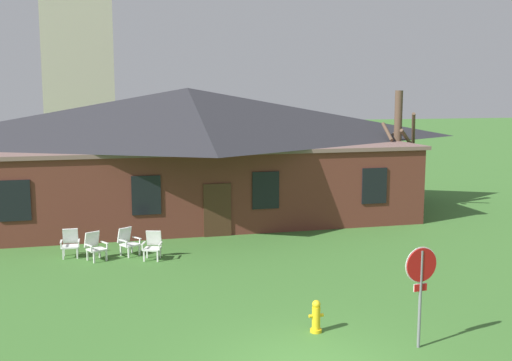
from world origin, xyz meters
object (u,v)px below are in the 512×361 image
(lawn_chair_by_porch, at_px, (70,242))
(lawn_chair_left_end, at_px, (128,241))
(stop_sign, at_px, (421,277))
(fire_hydrant, at_px, (316,317))
(lawn_chair_near_door, at_px, (95,245))
(lawn_chair_middle, at_px, (153,245))

(lawn_chair_by_porch, bearing_deg, lawn_chair_left_end, -7.96)
(stop_sign, xyz_separation_m, fire_hydrant, (-1.93, 1.40, -1.25))
(lawn_chair_by_porch, height_order, lawn_chair_near_door, same)
(stop_sign, relative_size, lawn_chair_near_door, 2.42)
(lawn_chair_by_porch, distance_m, lawn_chair_left_end, 1.95)
(lawn_chair_near_door, height_order, lawn_chair_left_end, same)
(lawn_chair_by_porch, xyz_separation_m, lawn_chair_middle, (2.74, -1.03, 0.00))
(lawn_chair_left_end, height_order, lawn_chair_middle, same)
(lawn_chair_near_door, relative_size, lawn_chair_middle, 1.00)
(lawn_chair_by_porch, relative_size, fire_hydrant, 1.21)
(stop_sign, xyz_separation_m, lawn_chair_by_porch, (-7.85, 9.91, -1.13))
(lawn_chair_by_porch, bearing_deg, fire_hydrant, -55.15)
(lawn_chair_by_porch, distance_m, fire_hydrant, 10.38)
(stop_sign, distance_m, lawn_chair_by_porch, 12.70)
(lawn_chair_left_end, relative_size, fire_hydrant, 1.21)
(stop_sign, height_order, lawn_chair_near_door, stop_sign)
(lawn_chair_middle, bearing_deg, lawn_chair_left_end, 136.62)
(lawn_chair_middle, relative_size, fire_hydrant, 1.21)
(stop_sign, xyz_separation_m, lawn_chair_middle, (-5.12, 8.89, -1.13))
(lawn_chair_by_porch, distance_m, lawn_chair_near_door, 1.05)
(stop_sign, relative_size, lawn_chair_middle, 2.42)
(lawn_chair_near_door, xyz_separation_m, lawn_chair_middle, (1.92, -0.37, 0.00))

